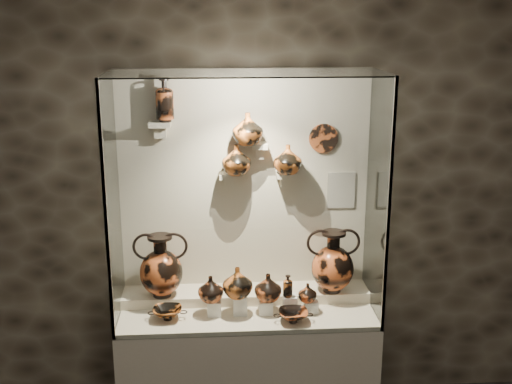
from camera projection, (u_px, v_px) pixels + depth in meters
wall_back at (244, 186)px, 4.38m from camera, size 5.00×0.02×3.20m
plinth at (247, 367)px, 4.40m from camera, size 1.70×0.60×0.80m
front_tier at (247, 312)px, 4.29m from camera, size 1.68×0.58×0.03m
rear_tier at (246, 296)px, 4.44m from camera, size 1.70×0.25×0.10m
back_panel at (244, 187)px, 4.38m from camera, size 1.70×0.03×1.60m
glass_front at (249, 214)px, 3.79m from camera, size 1.70×0.01×1.60m
glass_left at (112, 202)px, 4.02m from camera, size 0.01×0.60×1.60m
glass_right at (378, 197)px, 4.13m from camera, size 0.01×0.60×1.60m
glass_top at (246, 73)px, 3.86m from camera, size 1.70×0.60×0.01m
frame_post_left at (106, 216)px, 3.74m from camera, size 0.02×0.02×1.60m
frame_post_right at (389, 211)px, 3.85m from camera, size 0.02×0.02×1.60m
pedestal_a at (214, 308)px, 4.21m from camera, size 0.09×0.09×0.10m
pedestal_b at (240, 305)px, 4.21m from camera, size 0.09×0.09×0.13m
pedestal_c at (266, 307)px, 4.23m from camera, size 0.09×0.09×0.09m
pedestal_d at (290, 304)px, 4.24m from camera, size 0.09×0.09×0.12m
pedestal_e at (311, 306)px, 4.25m from camera, size 0.09×0.09×0.08m
bracket_ul at (160, 124)px, 4.15m from camera, size 0.14×0.12×0.04m
bracket_ca at (230, 175)px, 4.27m from camera, size 0.14×0.12×0.04m
bracket_cb at (260, 146)px, 4.23m from camera, size 0.10×0.12×0.04m
bracket_cc at (286, 174)px, 4.29m from camera, size 0.14×0.12×0.04m
amphora_left at (161, 266)px, 4.28m from camera, size 0.45×0.45×0.43m
amphora_right at (333, 261)px, 4.35m from camera, size 0.37×0.37×0.43m
jug_a at (211, 289)px, 4.16m from camera, size 0.22×0.22×0.17m
jug_b at (238, 282)px, 4.15m from camera, size 0.26×0.26×0.20m
jug_c at (268, 287)px, 4.19m from camera, size 0.18×0.18×0.19m
jug_e at (307, 293)px, 4.21m from camera, size 0.15×0.15×0.13m
lekythos_small at (288, 285)px, 4.18m from camera, size 0.09×0.09×0.17m
kylix_left at (168, 312)px, 4.14m from camera, size 0.29×0.27×0.10m
kylix_right at (293, 315)px, 4.11m from camera, size 0.25×0.21×0.10m
lekythos_tall at (165, 97)px, 4.09m from camera, size 0.17×0.17×0.32m
ovoid_vase_a at (236, 160)px, 4.20m from camera, size 0.22×0.22×0.20m
ovoid_vase_b at (248, 129)px, 4.14m from camera, size 0.26×0.26×0.21m
ovoid_vase_c at (288, 159)px, 4.22m from camera, size 0.24×0.24×0.19m
wall_plate at (324, 138)px, 4.29m from camera, size 0.20×0.02×0.20m
info_placard at (341, 190)px, 4.41m from camera, size 0.19×0.01×0.25m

